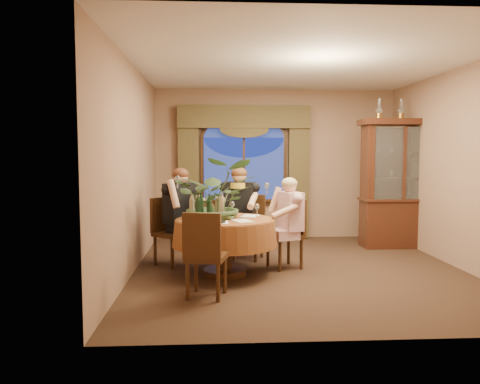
{
  "coord_description": "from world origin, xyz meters",
  "views": [
    {
      "loc": [
        -1.17,
        -6.32,
        1.59
      ],
      "look_at": [
        -0.82,
        -0.25,
        1.1
      ],
      "focal_mm": 35.0,
      "sensor_mm": 36.0,
      "label": 1
    }
  ],
  "objects": [
    {
      "name": "wine_glass_person_back",
      "position": [
        -1.35,
        0.07,
        0.84
      ],
      "size": [
        0.07,
        0.07,
        0.18
      ],
      "primitive_type": null,
      "color": "silver",
      "rests_on": "dining_table"
    },
    {
      "name": "floor",
      "position": [
        0.0,
        0.0,
        0.0
      ],
      "size": [
        5.0,
        5.0,
        0.0
      ],
      "primitive_type": "plane",
      "color": "black",
      "rests_on": "ground"
    },
    {
      "name": "swag_valance",
      "position": [
        -0.6,
        2.35,
        2.28
      ],
      "size": [
        2.45,
        0.16,
        0.42
      ],
      "primitive_type": null,
      "color": "#40371D",
      "rests_on": "wall_back"
    },
    {
      "name": "person_scarf",
      "position": [
        -0.78,
        0.67,
        0.7
      ],
      "size": [
        0.6,
        0.57,
        1.4
      ],
      "primitive_type": null,
      "rotation": [
        0.0,
        0.0,
        -3.4
      ],
      "color": "black",
      "rests_on": "floor"
    },
    {
      "name": "chair_back",
      "position": [
        -1.77,
        0.36,
        0.48
      ],
      "size": [
        0.59,
        0.59,
        0.96
      ],
      "primitive_type": "cube",
      "rotation": [
        0.0,
        0.0,
        -2.25
      ],
      "color": "black",
      "rests_on": "floor"
    },
    {
      "name": "centerpiece_plant",
      "position": [
        -1.14,
        -0.09,
        1.41
      ],
      "size": [
        1.07,
        1.19,
        0.93
      ],
      "primitive_type": "imported",
      "color": "#385230",
      "rests_on": "dining_table"
    },
    {
      "name": "wall_back",
      "position": [
        0.0,
        2.5,
        1.4
      ],
      "size": [
        4.5,
        0.0,
        4.5
      ],
      "primitive_type": "plane",
      "rotation": [
        1.57,
        0.0,
        0.0
      ],
      "color": "#876550",
      "rests_on": "ground"
    },
    {
      "name": "wall_right",
      "position": [
        2.25,
        0.0,
        1.4
      ],
      "size": [
        0.0,
        5.0,
        5.0
      ],
      "primitive_type": "plane",
      "rotation": [
        1.57,
        0.0,
        -1.57
      ],
      "color": "#876550",
      "rests_on": "ground"
    },
    {
      "name": "oil_lamp_center",
      "position": [
        1.99,
        1.47,
        2.35
      ],
      "size": [
        0.11,
        0.11,
        0.34
      ],
      "primitive_type": null,
      "color": "#A5722D",
      "rests_on": "china_cabinet"
    },
    {
      "name": "wine_bottle_2",
      "position": [
        -1.34,
        -0.1,
        0.92
      ],
      "size": [
        0.07,
        0.07,
        0.33
      ],
      "primitive_type": "cylinder",
      "color": "black",
      "rests_on": "dining_table"
    },
    {
      "name": "ceiling",
      "position": [
        0.0,
        0.0,
        2.8
      ],
      "size": [
        5.0,
        5.0,
        0.0
      ],
      "primitive_type": "plane",
      "rotation": [
        3.14,
        0.0,
        0.0
      ],
      "color": "white",
      "rests_on": "wall_back"
    },
    {
      "name": "window",
      "position": [
        -0.6,
        2.43,
        1.3
      ],
      "size": [
        1.62,
        0.1,
        1.32
      ],
      "primitive_type": null,
      "color": "navy",
      "rests_on": "wall_back"
    },
    {
      "name": "wine_glass_person_scarf",
      "position": [
        -0.91,
        0.19,
        0.84
      ],
      "size": [
        0.07,
        0.07,
        0.18
      ],
      "primitive_type": null,
      "color": "silver",
      "rests_on": "dining_table"
    },
    {
      "name": "china_cabinet",
      "position": [
        1.99,
        1.47,
        1.09
      ],
      "size": [
        1.35,
        0.53,
        2.18
      ],
      "primitive_type": "cube",
      "color": "black",
      "rests_on": "floor"
    },
    {
      "name": "wine_bottle_0",
      "position": [
        -1.22,
        -0.31,
        0.92
      ],
      "size": [
        0.07,
        0.07,
        0.33
      ],
      "primitive_type": "cylinder",
      "color": "black",
      "rests_on": "dining_table"
    },
    {
      "name": "arched_transom",
      "position": [
        -0.6,
        2.43,
        2.08
      ],
      "size": [
        1.6,
        0.06,
        0.44
      ],
      "primitive_type": null,
      "color": "navy",
      "rests_on": "wall_back"
    },
    {
      "name": "tasting_paper_2",
      "position": [
        -1.09,
        -0.6,
        0.75
      ],
      "size": [
        0.22,
        0.3,
        0.0
      ],
      "primitive_type": "cube",
      "rotation": [
        0.0,
        0.0,
        0.02
      ],
      "color": "white",
      "rests_on": "dining_table"
    },
    {
      "name": "cheese_platter",
      "position": [
        -1.18,
        -0.6,
        0.76
      ],
      "size": [
        0.32,
        0.32,
        0.02
      ],
      "primitive_type": "cylinder",
      "color": "black",
      "rests_on": "dining_table"
    },
    {
      "name": "wine_bottle_1",
      "position": [
        -1.46,
        -0.13,
        0.92
      ],
      "size": [
        0.07,
        0.07,
        0.33
      ],
      "primitive_type": "cylinder",
      "color": "tan",
      "rests_on": "dining_table"
    },
    {
      "name": "oil_lamp_left",
      "position": [
        1.61,
        1.47,
        2.35
      ],
      "size": [
        0.11,
        0.11,
        0.34
      ],
      "primitive_type": null,
      "color": "#A5722D",
      "rests_on": "china_cabinet"
    },
    {
      "name": "oil_lamp_right",
      "position": [
        2.37,
        1.47,
        2.35
      ],
      "size": [
        0.11,
        0.11,
        0.34
      ],
      "primitive_type": null,
      "color": "#A5722D",
      "rests_on": "china_cabinet"
    },
    {
      "name": "chair_right",
      "position": [
        -0.18,
        0.09,
        0.48
      ],
      "size": [
        0.55,
        0.55,
        0.96
      ],
      "primitive_type": "cube",
      "rotation": [
        0.0,
        0.0,
        -4.33
      ],
      "color": "black",
      "rests_on": "floor"
    },
    {
      "name": "stoneware_vase",
      "position": [
        -1.09,
        -0.13,
        0.89
      ],
      "size": [
        0.15,
        0.15,
        0.28
      ],
      "primitive_type": null,
      "color": "#998864",
      "rests_on": "dining_table"
    },
    {
      "name": "drapery_left",
      "position": [
        -1.63,
        2.38,
        1.18
      ],
      "size": [
        0.38,
        0.14,
        2.32
      ],
      "primitive_type": "cube",
      "color": "#40371D",
      "rests_on": "floor"
    },
    {
      "name": "wine_bottle_3",
      "position": [
        -1.37,
        -0.29,
        0.92
      ],
      "size": [
        0.07,
        0.07,
        0.33
      ],
      "primitive_type": "cylinder",
      "color": "black",
      "rests_on": "dining_table"
    },
    {
      "name": "olive_bowl",
      "position": [
        -0.98,
        -0.33,
        0.78
      ],
      "size": [
        0.16,
        0.16,
        0.05
      ],
      "primitive_type": "imported",
      "color": "#485D31",
      "rests_on": "dining_table"
    },
    {
      "name": "wine_glass_person_pink",
      "position": [
        -0.59,
        -0.11,
        0.84
      ],
      "size": [
        0.07,
        0.07,
        0.18
      ],
      "primitive_type": null,
      "color": "silver",
      "rests_on": "dining_table"
    },
    {
      "name": "person_pink",
      "position": [
        -0.11,
        0.04,
        0.64
      ],
      "size": [
        0.54,
        0.56,
        1.28
      ],
      "primitive_type": null,
      "rotation": [
        0.0,
        0.0,
        -4.41
      ],
      "color": "#CB9EA8",
      "rests_on": "floor"
    },
    {
      "name": "dining_table",
      "position": [
        -1.02,
        -0.25,
        0.38
      ],
      "size": [
        1.83,
        1.83,
        0.75
      ],
      "primitive_type": "cylinder",
      "rotation": [
        0.0,
        0.0,
        0.43
      ],
      "color": "maroon",
      "rests_on": "floor"
    },
    {
      "name": "tasting_paper_1",
      "position": [
        -0.67,
        -0.02,
        0.75
      ],
      "size": [
        0.3,
        0.35,
        0.0
      ],
      "primitive_type": "cube",
      "rotation": [
        0.0,
        0.0,
        -0.36
      ],
      "color": "white",
      "rests_on": "dining_table"
    },
    {
      "name": "person_back",
      "position": [
        -1.65,
        0.37,
        0.7
      ],
      "size": [
        0.68,
        0.68,
        1.4
      ],
      "primitive_type": null,
      "rotation": [
        0.0,
        0.0,
        -2.35
      ],
      "color": "black",
      "rests_on": "floor"
    },
    {
      "name": "chair_front_left",
      "position": [
        -1.25,
        -1.18,
        0.48
      ],
      "size": [
        0.51,
        0.51,
        0.96
      ],
      "primitive_type": "cube",
      "rotation": [
        0.0,
        0.0,
        -0.24
      ],
      "color": "black",
      "rests_on": "floor"
    },
    {
      "name": "tasting_paper_0",
      "position": [
        -0.81,
        -0.48,
        0.75
      ],
      "size": [
        0.3,
        0.36,
        0.0
      ],
      "primitive_type": "cube",
      "rotation": [
        0.0,
        0.0,
        0.37
      ],
      "color": "white",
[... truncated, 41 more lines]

